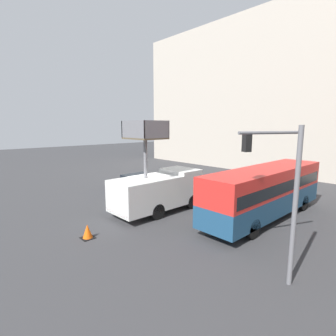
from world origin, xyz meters
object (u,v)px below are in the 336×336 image
road_worker_directing (201,207)px  parked_car_curbside (138,181)px  road_worker_near_truck (110,199)px  traffic_light_pole (275,175)px  utility_truck (158,189)px  city_bus (266,189)px  traffic_cone_near_truck (87,232)px

road_worker_directing → parked_car_curbside: 9.85m
parked_car_curbside → road_worker_near_truck: bearing=-52.6°
traffic_light_pole → road_worker_directing: size_ratio=3.33×
utility_truck → road_worker_near_truck: utility_truck is taller
city_bus → road_worker_near_truck: (-7.87, -6.64, -1.05)m
road_worker_near_truck → parked_car_curbside: 6.94m
city_bus → road_worker_near_truck: bearing=141.9°
city_bus → traffic_light_pole: bearing=-139.3°
road_worker_directing → traffic_cone_near_truck: 6.80m
traffic_light_pole → traffic_cone_near_truck: (-7.92, -4.13, -3.62)m
traffic_cone_near_truck → parked_car_curbside: (-7.25, 8.63, 0.34)m
utility_truck → city_bus: bearing=36.8°
road_worker_near_truck → traffic_cone_near_truck: bearing=-124.9°
traffic_light_pole → road_worker_near_truck: traffic_light_pole is taller
road_worker_directing → parked_car_curbside: bearing=172.5°
utility_truck → traffic_cone_near_truck: bearing=-81.9°
utility_truck → road_worker_near_truck: size_ratio=3.71×
road_worker_near_truck → road_worker_directing: (5.38, 3.25, 0.02)m
traffic_light_pole → parked_car_curbside: size_ratio=1.23×
road_worker_directing → city_bus: bearing=59.5°
traffic_light_pole → utility_truck: bearing=170.7°
utility_truck → parked_car_curbside: size_ratio=1.35×
city_bus → parked_car_curbside: city_bus is taller
road_worker_directing → parked_car_curbside: road_worker_directing is taller
utility_truck → road_worker_directing: utility_truck is taller
city_bus → parked_car_curbside: (-12.08, -1.13, -1.21)m
traffic_light_pole → parked_car_curbside: (-15.18, 4.50, -3.27)m
road_worker_near_truck → traffic_cone_near_truck: road_worker_near_truck is taller
utility_truck → traffic_light_pole: size_ratio=1.09×
traffic_light_pole → road_worker_near_truck: (-10.97, -1.01, -3.11)m
utility_truck → parked_car_curbside: utility_truck is taller
road_worker_near_truck → parked_car_curbside: (-4.21, 5.51, -0.16)m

